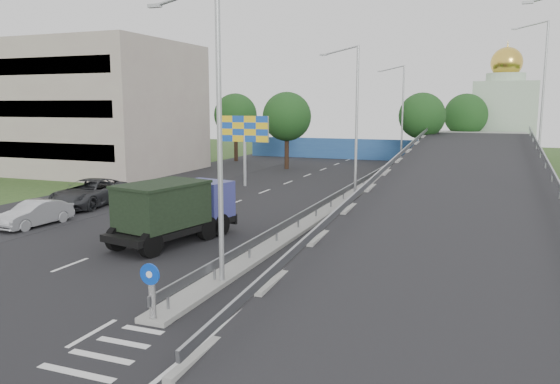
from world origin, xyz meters
The scene contains 21 objects.
ground centered at (0.00, 0.00, 0.00)m, with size 160.00×160.00×0.00m, color #2D4C1E.
road_surface centered at (-3.00, 20.00, 0.00)m, with size 26.00×90.00×0.04m, color black.
parking_strip centered at (-16.00, 20.00, 0.00)m, with size 8.00×90.00×0.05m, color black.
median centered at (0.00, 24.00, 0.10)m, with size 1.00×44.00×0.20m, color gray.
overpass_ramp centered at (7.50, 24.00, 1.75)m, with size 10.00×50.00×3.50m.
median_guardrail centered at (0.00, 24.00, 0.75)m, with size 0.09×44.00×0.71m.
sign_bollard centered at (0.00, 2.17, 1.03)m, with size 0.64×0.23×1.67m.
lamp_post_near centered at (0.11, 6.00, 5.81)m, with size 2.74×0.18×10.08m.
lamp_post_mid centered at (0.11, 26.00, 5.81)m, with size 2.74×0.18×10.08m.
lamp_post_far centered at (0.11, 46.00, 5.81)m, with size 2.74×0.18×10.08m.
beige_building centered at (-30.00, 32.00, 6.00)m, with size 24.00×14.00×12.00m, color #A5938A.
blue_wall centered at (-4.00, 52.00, 1.20)m, with size 30.00×0.50×2.40m, color #295299.
church centered at (10.00, 60.00, 5.31)m, with size 7.00×7.00×13.80m.
billboard centered at (-9.00, 28.00, 4.19)m, with size 4.00×0.24×5.50m.
tree_left_mid centered at (-10.00, 40.00, 5.18)m, with size 4.80×4.80×7.60m.
tree_median_far centered at (2.00, 48.00, 5.18)m, with size 4.80×4.80×7.60m.
tree_left_far centered at (-18.00, 45.00, 5.18)m, with size 4.80×4.80×7.60m.
tree_ramp_far centered at (6.00, 55.00, 5.18)m, with size 4.80×4.80×7.60m.
dump_truck centered at (-4.61, 10.84, 1.60)m, with size 3.66×6.90×2.89m.
parked_car_b centered at (-13.32, 11.01, 0.68)m, with size 1.44×4.14×1.36m, color #B3B5B9.
parked_car_c centered at (-14.64, 16.78, 0.84)m, with size 2.80×6.07×1.69m, color #2C2D30.
Camera 1 is at (8.94, -10.56, 6.36)m, focal length 35.00 mm.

